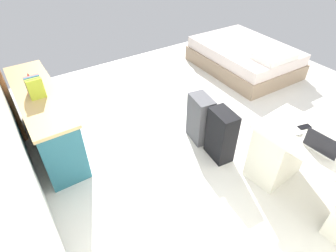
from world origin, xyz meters
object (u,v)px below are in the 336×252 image
at_px(credenza, 46,119).
at_px(computer_mouse, 299,133).
at_px(figurine_small, 29,77).
at_px(suitcase_black, 221,135).
at_px(suitcase_spare_grey, 200,119).
at_px(bed, 244,57).
at_px(laptop, 323,146).
at_px(desk, 320,175).
at_px(cell_phone_by_mouse, 304,127).

distance_m(credenza, computer_mouse, 2.99).
height_order(computer_mouse, figurine_small, figurine_small).
height_order(suitcase_black, suitcase_spare_grey, suitcase_black).
bearing_deg(suitcase_black, bed, -45.27).
xyz_separation_m(suitcase_black, laptop, (-1.01, -0.29, 0.46)).
bearing_deg(credenza, figurine_small, 0.26).
relative_size(suitcase_black, laptop, 2.08).
height_order(suitcase_black, figurine_small, figurine_small).
distance_m(suitcase_black, computer_mouse, 0.91).
relative_size(bed, figurine_small, 17.54).
distance_m(laptop, computer_mouse, 0.27).
distance_m(bed, laptop, 3.15).
height_order(suitcase_spare_grey, computer_mouse, computer_mouse).
relative_size(desk, suitcase_spare_grey, 2.26).
relative_size(desk, figurine_small, 13.54).
xyz_separation_m(desk, laptop, (0.06, 0.10, 0.41)).
distance_m(bed, suitcase_black, 2.55).
xyz_separation_m(suitcase_black, suitcase_spare_grey, (0.41, 0.00, -0.01)).
relative_size(suitcase_spare_grey, cell_phone_by_mouse, 4.85).
relative_size(suitcase_black, computer_mouse, 6.79).
xyz_separation_m(bed, computer_mouse, (-2.32, 1.70, 0.52)).
bearing_deg(suitcase_spare_grey, desk, -156.11).
bearing_deg(suitcase_black, laptop, -157.41).
relative_size(credenza, figurine_small, 16.36).
distance_m(suitcase_spare_grey, figurine_small, 2.25).
height_order(desk, cell_phone_by_mouse, cell_phone_by_mouse).
relative_size(computer_mouse, figurine_small, 0.91).
bearing_deg(suitcase_spare_grey, computer_mouse, -155.84).
bearing_deg(desk, figurine_small, 36.84).
bearing_deg(computer_mouse, credenza, 38.50).
bearing_deg(credenza, computer_mouse, -136.81).
height_order(bed, suitcase_spare_grey, suitcase_spare_grey).
xyz_separation_m(credenza, computer_mouse, (-2.17, -2.03, 0.36)).
relative_size(desk, laptop, 4.55).
relative_size(laptop, computer_mouse, 3.27).
relative_size(bed, suitcase_spare_grey, 2.93).
height_order(credenza, laptop, laptop).
xyz_separation_m(laptop, computer_mouse, (0.26, -0.02, -0.03)).
height_order(suitcase_black, laptop, laptop).
bearing_deg(computer_mouse, cell_phone_by_mouse, -80.59).
xyz_separation_m(computer_mouse, figurine_small, (2.50, 2.03, 0.09)).
height_order(laptop, figurine_small, laptop).
relative_size(suitcase_spare_grey, computer_mouse, 6.59).
bearing_deg(laptop, suitcase_spare_grey, 11.56).
bearing_deg(cell_phone_by_mouse, figurine_small, 55.67).
distance_m(suitcase_black, laptop, 1.14).
xyz_separation_m(credenza, bed, (0.15, -3.73, -0.16)).
bearing_deg(cell_phone_by_mouse, desk, -175.88).
height_order(suitcase_spare_grey, figurine_small, figurine_small).
bearing_deg(bed, suitcase_black, 128.15).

